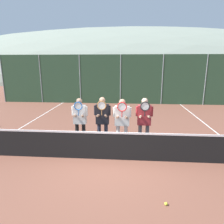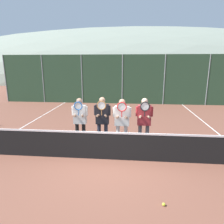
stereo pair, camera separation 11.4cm
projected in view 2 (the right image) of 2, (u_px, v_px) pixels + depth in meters
ground_plane at (109, 159)px, 6.27m from camera, size 120.00×120.00×0.00m
hill_distant at (129, 75)px, 55.35m from camera, size 115.94×64.41×22.54m
clubhouse_building at (115, 75)px, 22.74m from camera, size 18.65×5.50×3.31m
fence_back at (122, 80)px, 14.65m from camera, size 18.23×0.06×3.58m
tennis_net at (109, 145)px, 6.16m from camera, size 11.90×0.09×1.01m
court_line_left_sideline at (24, 126)px, 9.58m from camera, size 0.05×16.00×0.01m
court_line_right_sideline at (216, 132)px, 8.77m from camera, size 0.05×16.00×0.01m
player_leftmost at (80, 118)px, 7.10m from camera, size 0.58×0.34×1.76m
player_center_left at (102, 118)px, 6.97m from camera, size 0.58×0.34×1.81m
player_center_right at (122, 119)px, 6.86m from camera, size 0.63×0.34×1.77m
player_rightmost at (144, 119)px, 6.86m from camera, size 0.59×0.34×1.80m
car_far_left at (68, 86)px, 18.50m from camera, size 4.03×1.92×1.85m
car_left_of_center at (121, 86)px, 18.19m from camera, size 4.63×1.90×1.90m
car_center at (180, 86)px, 17.85m from camera, size 4.65×2.00×1.87m
tennis_ball_on_court at (164, 204)px, 4.21m from camera, size 0.07×0.07×0.07m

